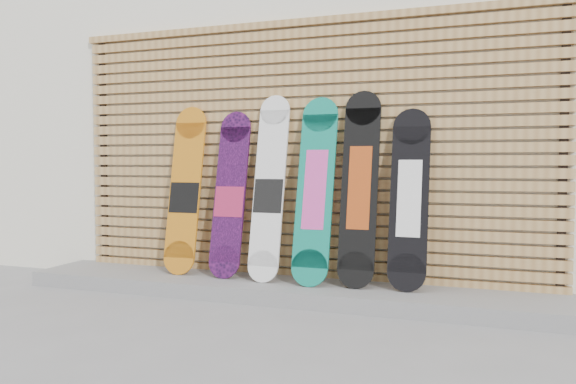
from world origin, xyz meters
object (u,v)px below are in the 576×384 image
object	(u,v)px
snowboard_3	(315,189)
snowboard_5	(409,198)
snowboard_1	(230,195)
snowboard_4	(360,188)
snowboard_0	(185,191)
snowboard_2	(269,188)

from	to	relation	value
snowboard_3	snowboard_5	bearing A→B (deg)	2.82
snowboard_1	snowboard_4	bearing A→B (deg)	-0.06
snowboard_3	snowboard_4	world-z (taller)	snowboard_4
snowboard_0	snowboard_1	distance (m)	0.44
snowboard_1	snowboard_2	distance (m)	0.37
snowboard_4	snowboard_5	bearing A→B (deg)	1.49
snowboard_0	snowboard_2	size ratio (longest dim) A/B	0.95
snowboard_0	snowboard_5	size ratio (longest dim) A/B	1.05
snowboard_1	snowboard_2	bearing A→B (deg)	-2.64
snowboard_3	snowboard_5	world-z (taller)	snowboard_3
snowboard_3	snowboard_5	distance (m)	0.75
snowboard_1	snowboard_3	size ratio (longest dim) A/B	0.94
snowboard_5	snowboard_3	bearing A→B (deg)	-177.18
snowboard_4	snowboard_5	distance (m)	0.39
snowboard_3	snowboard_1	bearing A→B (deg)	177.94
snowboard_2	snowboard_5	distance (m)	1.15
snowboard_2	snowboard_4	xyz separation A→B (m)	(0.76, 0.02, 0.01)
snowboard_1	snowboard_2	xyz separation A→B (m)	(0.36, -0.02, 0.06)
snowboard_1	snowboard_3	distance (m)	0.77
snowboard_0	snowboard_1	bearing A→B (deg)	-1.19
snowboard_0	snowboard_1	xyz separation A→B (m)	(0.44, -0.01, -0.03)
snowboard_1	snowboard_5	distance (m)	1.51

